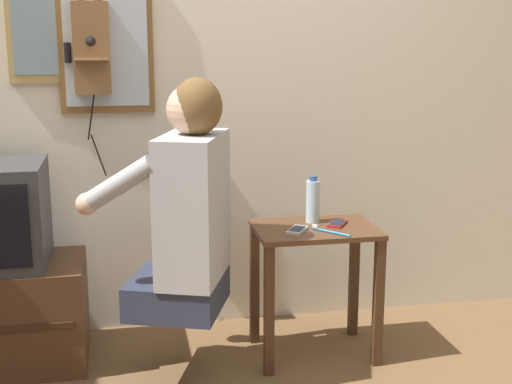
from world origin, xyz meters
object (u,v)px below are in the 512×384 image
cell_phone_spare (337,224)px  person (186,208)px  wall_phone_antique (91,47)px  water_bottle (313,201)px  cell_phone_held (297,230)px  wall_mirror (106,41)px  toothbrush (328,231)px  framed_picture (47,23)px

cell_phone_spare → person: bearing=-133.9°
wall_phone_antique → water_bottle: size_ratio=3.88×
person → cell_phone_held: (0.48, 0.09, -0.14)m
wall_phone_antique → water_bottle: bearing=-18.3°
wall_mirror → toothbrush: (0.90, -0.53, -0.79)m
water_bottle → toothbrush: water_bottle is taller
wall_mirror → toothbrush: 1.31m
cell_phone_spare → water_bottle: (-0.10, 0.07, 0.09)m
cell_phone_spare → cell_phone_held: bearing=-128.4°
wall_mirror → cell_phone_spare: 1.32m
wall_mirror → cell_phone_spare: size_ratio=4.73×
water_bottle → person: bearing=-159.0°
wall_phone_antique → framed_picture: bearing=166.9°
framed_picture → toothbrush: framed_picture is taller
wall_phone_antique → cell_phone_held: bearing=-28.0°
toothbrush → person: bearing=144.8°
framed_picture → water_bottle: 1.42m
water_bottle → wall_phone_antique: bearing=161.7°
cell_phone_held → water_bottle: water_bottle is taller
wall_phone_antique → framed_picture: (-0.19, 0.04, 0.10)m
wall_phone_antique → framed_picture: framed_picture is taller
wall_phone_antique → cell_phone_spare: (1.04, -0.38, -0.76)m
person → wall_phone_antique: size_ratio=1.16×
cell_phone_spare → toothbrush: (-0.07, -0.11, 0.00)m
person → water_bottle: bearing=-49.1°
person → toothbrush: person is taller
framed_picture → wall_mirror: framed_picture is taller
person → framed_picture: framed_picture is taller
person → wall_mirror: wall_mirror is taller
framed_picture → cell_phone_held: size_ratio=3.83×
water_bottle → toothbrush: bearing=-83.4°
person → water_bottle: size_ratio=4.49×
water_bottle → framed_picture: bearing=162.5°
framed_picture → toothbrush: bearing=-25.0°
wall_mirror → water_bottle: size_ratio=3.07×
person → cell_phone_spare: person is taller
wall_mirror → water_bottle: bearing=-21.9°
toothbrush → cell_phone_spare: bearing=17.1°
wall_phone_antique → toothbrush: (0.96, -0.49, -0.76)m
water_bottle → toothbrush: size_ratio=1.37×
wall_phone_antique → cell_phone_held: 1.22m
cell_phone_held → toothbrush: size_ratio=0.89×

